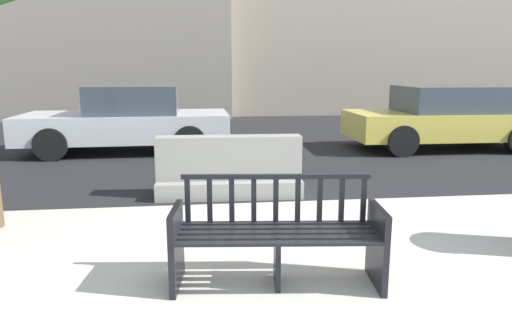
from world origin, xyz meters
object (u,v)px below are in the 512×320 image
Objects in this scene: car_taxi_near at (445,117)px; car_sedan_mid at (129,120)px; jersey_barrier_centre at (229,171)px; street_bench at (277,238)px.

car_sedan_mid is (-6.88, 0.44, -0.02)m from car_taxi_near.
jersey_barrier_centre is 5.94m from car_taxi_near.
car_taxi_near is (4.72, 5.99, 0.30)m from street_bench.
car_sedan_mid is at bearing 108.52° from street_bench.
car_sedan_mid is (-1.92, 3.70, 0.34)m from jersey_barrier_centre.
jersey_barrier_centre is 0.47× the size of car_sedan_mid.
street_bench is at bearing -128.24° from car_taxi_near.
car_taxi_near is 6.89m from car_sedan_mid.
street_bench is 2.75m from jersey_barrier_centre.
street_bench is 6.79m from car_sedan_mid.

